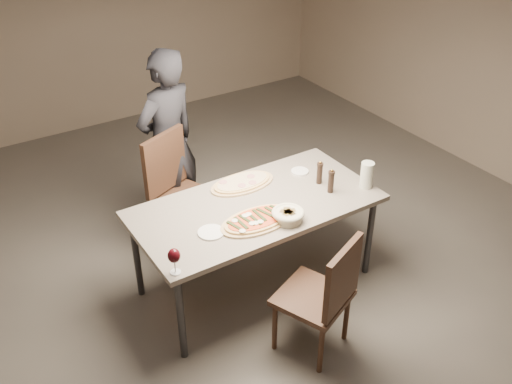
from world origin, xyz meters
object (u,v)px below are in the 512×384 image
dining_table (256,210)px  zucchini_pizza (257,220)px  carafe (367,175)px  diner (168,143)px  bread_basket (288,215)px  pepper_mill_left (331,181)px  ham_pizza (242,183)px  chair_near (325,292)px  chair_far (178,187)px

dining_table → zucchini_pizza: zucchini_pizza is taller
zucchini_pizza → dining_table: bearing=49.5°
dining_table → carafe: carafe is taller
dining_table → diner: (-0.18, 1.09, 0.13)m
bread_basket → pepper_mill_left: bearing=15.4°
ham_pizza → carafe: (0.77, -0.53, 0.09)m
chair_near → zucchini_pizza: bearing=78.6°
pepper_mill_left → carafe: 0.29m
ham_pizza → chair_near: (-0.05, -1.10, -0.25)m
zucchini_pizza → ham_pizza: size_ratio=1.07×
bread_basket → chair_far: chair_far is taller
dining_table → ham_pizza: (0.06, 0.28, 0.07)m
dining_table → bread_basket: bearing=-76.6°
dining_table → zucchini_pizza: size_ratio=3.19×
pepper_mill_left → carafe: bearing=-17.6°
zucchini_pizza → bread_basket: 0.22m
dining_table → carafe: size_ratio=8.71×
ham_pizza → chair_far: chair_far is taller
bread_basket → ham_pizza: bearing=91.6°
diner → zucchini_pizza: bearing=75.8°
ham_pizza → chair_near: 1.13m
diner → chair_far: bearing=58.2°
carafe → chair_far: size_ratio=0.20×
chair_near → chair_far: (-0.27, 1.60, 0.05)m
pepper_mill_left → chair_near: bearing=-130.1°
pepper_mill_left → diner: size_ratio=0.12×
dining_table → chair_far: 0.83m
ham_pizza → pepper_mill_left: (0.50, -0.45, 0.08)m
pepper_mill_left → diner: (-0.74, 1.26, -0.02)m
zucchini_pizza → pepper_mill_left: size_ratio=2.88×
dining_table → chair_near: (0.00, -0.82, -0.18)m
ham_pizza → carafe: 0.94m
ham_pizza → pepper_mill_left: size_ratio=2.69×
chair_near → diner: diner is taller
dining_table → chair_near: size_ratio=1.95×
pepper_mill_left → ham_pizza: bearing=138.3°
zucchini_pizza → chair_far: bearing=88.8°
zucchini_pizza → pepper_mill_left: pepper_mill_left is taller
pepper_mill_left → diner: diner is taller
dining_table → bread_basket: bread_basket is taller
pepper_mill_left → chair_near: pepper_mill_left is taller
bread_basket → chair_near: (-0.07, -0.52, -0.28)m
zucchini_pizza → carafe: carafe is taller
dining_table → bread_basket: 0.33m
pepper_mill_left → chair_far: chair_far is taller
bread_basket → carafe: bearing=3.5°
pepper_mill_left → dining_table: bearing=163.4°
zucchini_pizza → pepper_mill_left: 0.68m
chair_far → diner: bearing=-128.3°
zucchini_pizza → bread_basket: bread_basket is taller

